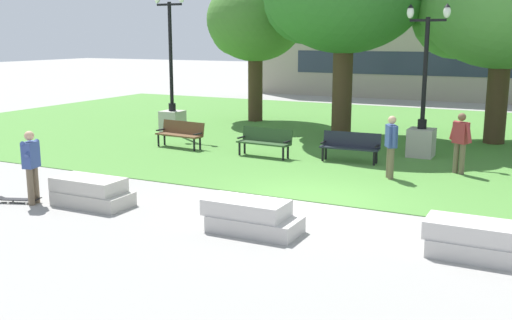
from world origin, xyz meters
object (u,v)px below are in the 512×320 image
park_bench_far_left (351,145)px  person_bystander_near_lawn (460,140)px  concrete_block_center (91,192)px  concrete_block_right (478,241)px  park_bench_far_right (181,133)px  lamp_post_right (172,106)px  lamp_post_left (422,126)px  person_skateboarder (31,163)px  person_bystander_far_lawn (391,143)px  park_bench_near_right (265,140)px  skateboard (19,199)px  concrete_block_left (251,216)px

park_bench_far_left → person_bystander_near_lawn: size_ratio=1.07×
concrete_block_center → concrete_block_right: bearing=3.3°
park_bench_far_right → lamp_post_right: 3.18m
lamp_post_right → lamp_post_left: 9.78m
person_skateboarder → person_bystander_far_lawn: (6.74, 6.14, 0.01)m
park_bench_near_right → park_bench_far_left: 2.74m
concrete_block_center → park_bench_far_left: size_ratio=1.01×
park_bench_far_left → skateboard: bearing=-124.6°
park_bench_near_right → lamp_post_left: 5.02m
concrete_block_right → lamp_post_left: bearing=107.7°
park_bench_near_right → person_bystander_far_lawn: 4.54m
concrete_block_center → skateboard: concrete_block_center is taller
concrete_block_left → lamp_post_left: lamp_post_left is taller
person_skateboarder → skateboard: size_ratio=1.67×
skateboard → park_bench_near_right: 7.97m
concrete_block_center → concrete_block_right: size_ratio=0.98×
concrete_block_center → lamp_post_right: bearing=114.0°
concrete_block_center → person_bystander_near_lawn: bearing=45.0°
park_bench_far_right → lamp_post_right: (-1.99, 2.41, 0.58)m
skateboard → lamp_post_right: bearing=104.3°
concrete_block_right → park_bench_far_left: (-4.51, 6.79, 0.23)m
person_bystander_near_lawn → skateboard: bearing=-138.4°
person_skateboarder → park_bench_near_right: (2.39, 7.35, -0.44)m
park_bench_near_right → concrete_block_right: bearing=-41.4°
lamp_post_right → person_bystander_near_lawn: 11.46m
lamp_post_right → lamp_post_left: lamp_post_right is taller
concrete_block_left → concrete_block_right: 4.24m
skateboard → park_bench_near_right: (2.74, 7.46, 0.45)m
skateboard → park_bench_far_right: park_bench_far_right is taller
lamp_post_right → lamp_post_left: (9.77, -0.31, -0.12)m
concrete_block_right → person_bystander_far_lawn: person_bystander_far_lawn is taller
concrete_block_left → park_bench_far_right: 9.42m
concrete_block_right → person_bystander_far_lawn: (-2.87, 5.15, 0.68)m
concrete_block_left → person_skateboarder: 5.47m
concrete_block_center → person_bystander_far_lawn: 7.88m
person_skateboarder → park_bench_far_right: person_skateboarder is taller
concrete_block_left → park_bench_far_left: size_ratio=1.05×
lamp_post_right → park_bench_near_right: bearing=-25.5°
concrete_block_center → concrete_block_left: same height
concrete_block_center → person_bystander_far_lawn: person_bystander_far_lawn is taller
park_bench_far_left → lamp_post_right: 8.29m
concrete_block_center → park_bench_near_right: park_bench_near_right is taller
concrete_block_left → person_bystander_far_lawn: size_ratio=1.12×
concrete_block_left → park_bench_far_left: bearing=92.4°
skateboard → park_bench_far_left: (5.45, 7.89, 0.45)m
concrete_block_right → person_bystander_far_lawn: 5.93m
concrete_block_left → lamp_post_right: size_ratio=0.35×
person_skateboarder → concrete_block_center: bearing=22.2°
person_skateboarder → skateboard: 0.96m
park_bench_far_left → person_bystander_near_lawn: 3.27m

